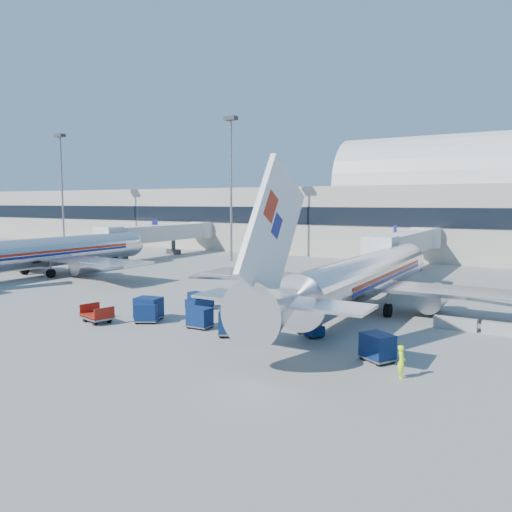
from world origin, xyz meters
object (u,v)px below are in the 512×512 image
Objects in this scene: tug_right at (310,327)px; jetbridge_near at (408,243)px; barrier_mid at (505,329)px; cart_train_a at (200,317)px; cart_train_c at (149,308)px; cart_solo_near at (234,322)px; airliner_main at (362,278)px; jetbridge_mid at (165,233)px; cart_solo_far at (378,347)px; tug_lead at (258,318)px; ramp_worker at (401,362)px; tug_left at (199,301)px; airliner_mid at (44,252)px; mast_far_west at (61,174)px; cart_train_b at (146,313)px; mast_west at (231,167)px; cart_open_red at (98,316)px; barrier_near at (455,324)px.

jetbridge_near is at bearing 123.06° from tug_right.
barrier_mid is 1.68× the size of cart_train_a.
cart_solo_near is at bearing -13.95° from cart_train_c.
jetbridge_mid is (-44.40, 26.30, 1.00)m from airliner_main.
cart_solo_far is at bearing -120.82° from barrier_mid.
cart_train_a reaches higher than tug_lead.
tug_lead is at bearing 45.81° from ramp_worker.
jetbridge_mid is 45.84m from tug_left.
cart_solo_far is (18.80, -1.02, -0.08)m from cart_train_c.
airliner_mid is 1.65× the size of mast_far_west.
tug_right is 12.84m from cart_train_b.
tug_right is (43.84, -35.74, -3.31)m from jetbridge_mid.
jetbridge_mid is 65.99m from ramp_worker.
airliner_main is at bearing 0.00° from airliner_mid.
cart_train_c is 18.83m from cart_solo_far.
mast_far_west reaches higher than jetbridge_mid.
jetbridge_mid reaches higher than cart_train_c.
cart_solo_near is at bearing -84.54° from tug_lead.
cart_train_c reaches higher than ramp_worker.
mast_west is 8.00× the size of cart_open_red.
jetbridge_mid is at bearing 149.36° from airliner_main.
cart_solo_near reaches higher than barrier_mid.
cart_train_c is 3.94m from cart_open_red.
jetbridge_near reaches higher than cart_solo_far.
barrier_near is 1.16× the size of tug_left.
cart_solo_near is (7.97, 0.18, 0.19)m from cart_train_b.
ramp_worker is at bearing -12.63° from cart_train_a.
mast_far_west is 8.00× the size of cart_open_red.
barrier_mid is 1.15× the size of cart_solo_near.
airliner_main is 12.42× the size of barrier_near.
cart_train_c is at bearing 57.20° from cart_open_red.
tug_right is at bearing -15.64° from cart_train_b.
jetbridge_near reaches higher than cart_solo_near.
barrier_near is at bearing -71.67° from tug_left.
jetbridge_near is 10.51× the size of cart_solo_near.
barrier_mid is 21.80m from cart_train_a.
cart_train_a is 0.68× the size of cart_solo_near.
mast_west reaches higher than tug_lead.
barrier_mid is 1.16× the size of tug_left.
airliner_main reaches higher than barrier_near.
cart_solo_far is 0.83× the size of cart_open_red.
ramp_worker is at bearing -27.55° from mast_far_west.
jetbridge_mid is (-42.00, 0.00, 0.00)m from jetbridge_near.
cart_solo_near is (36.92, -12.26, -1.93)m from airliner_mid.
cart_solo_near reaches higher than cart_train_c.
barrier_near is 12.29m from ramp_worker.
airliner_main is 8.74m from barrier_near.
airliner_main is at bearing 14.48° from cart_train_b.
cart_train_b is (-8.03, -3.40, 0.14)m from tug_lead.
cart_train_a is at bearing 32.48° from cart_open_red.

